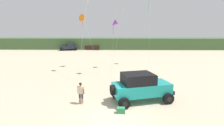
% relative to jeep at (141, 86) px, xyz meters
% --- Properties ---
extents(ground_plane, '(220.00, 220.00, 0.00)m').
position_rel_jeep_xyz_m(ground_plane, '(-2.01, -2.44, -1.20)').
color(ground_plane, '#C1B293').
extents(dune_ridge, '(90.00, 9.19, 3.17)m').
position_rel_jeep_xyz_m(dune_ridge, '(-6.12, 39.69, 0.38)').
color(dune_ridge, '#426038').
rests_on(dune_ridge, ground_plane).
extents(jeep, '(5.02, 3.43, 2.26)m').
position_rel_jeep_xyz_m(jeep, '(0.00, 0.00, 0.00)').
color(jeep, teal).
rests_on(jeep, ground_plane).
extents(person_watching, '(0.58, 0.42, 1.67)m').
position_rel_jeep_xyz_m(person_watching, '(-4.57, -0.60, -0.26)').
color(person_watching, '#8C664C').
rests_on(person_watching, ground_plane).
extents(cooler_box, '(0.57, 0.37, 0.38)m').
position_rel_jeep_xyz_m(cooler_box, '(-1.59, -2.03, -1.01)').
color(cooler_box, '#2D7F51').
rests_on(cooler_box, ground_plane).
extents(distant_pickup, '(4.89, 3.22, 1.98)m').
position_rel_jeep_xyz_m(distant_pickup, '(-14.85, 34.15, -0.26)').
color(distant_pickup, '#1E232D').
rests_on(distant_pickup, ground_plane).
extents(distant_sedan, '(4.41, 2.33, 1.20)m').
position_rel_jeep_xyz_m(distant_sedan, '(-8.58, 35.62, -0.60)').
color(distant_sedan, black).
rests_on(distant_sedan, ground_plane).
extents(kite_white_parafoil, '(3.64, 6.06, 7.74)m').
position_rel_jeep_xyz_m(kite_white_parafoil, '(-6.65, 12.82, 5.94)').
color(kite_white_parafoil, orange).
rests_on(kite_white_parafoil, ground_plane).
extents(kite_pink_ribbon, '(1.10, 2.36, 6.93)m').
position_rel_jeep_xyz_m(kite_pink_ribbon, '(-2.17, 12.14, 5.22)').
color(kite_pink_ribbon, purple).
rests_on(kite_pink_ribbon, ground_plane).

